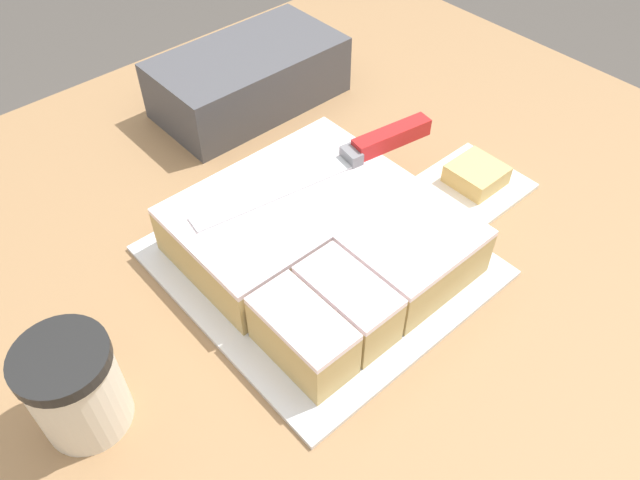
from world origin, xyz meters
TOP-DOWN VIEW (x-y plane):
  - countertop at (0.00, 0.00)m, footprint 1.40×1.10m
  - cake_board at (0.08, 0.01)m, footprint 0.32×0.34m
  - cake at (0.08, 0.01)m, footprint 0.26×0.28m
  - knife at (0.19, 0.06)m, footprint 0.32×0.07m
  - coffee_cup at (-0.22, 0.01)m, footprint 0.09×0.09m
  - paper_napkin at (0.32, -0.02)m, footprint 0.12×0.12m
  - brownie at (0.32, -0.02)m, footprint 0.06×0.06m
  - storage_box at (0.22, 0.33)m, footprint 0.28×0.15m

SIDE VIEW (x-z plane):
  - countertop at x=0.00m, z-range 0.00..0.96m
  - cake_board at x=0.08m, z-range 0.96..0.96m
  - paper_napkin at x=0.32m, z-range 0.96..0.96m
  - brownie at x=0.32m, z-range 0.96..0.99m
  - cake at x=0.08m, z-range 0.96..1.03m
  - storage_box at x=0.22m, z-range 0.96..1.04m
  - coffee_cup at x=-0.22m, z-range 0.96..1.06m
  - knife at x=0.19m, z-range 1.02..1.05m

